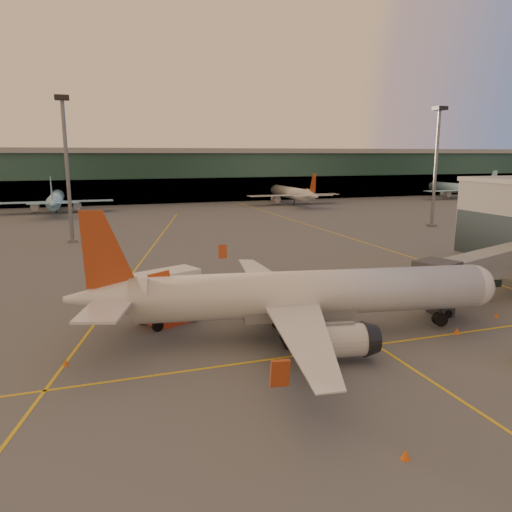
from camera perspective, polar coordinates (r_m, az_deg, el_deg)
name	(u,v)px	position (r m, az deg, el deg)	size (l,w,h in m)	color
ground	(353,378)	(37.31, 11.01, -13.54)	(600.00, 600.00, 0.00)	#4C4F54
taxi_markings	(160,261)	(75.91, -10.91, -0.57)	(100.12, 173.00, 0.01)	yellow
terminal	(139,175)	(171.92, -13.23, 8.96)	(400.00, 20.00, 17.60)	#19382D
mast_west_near	(66,159)	(95.16, -20.85, 10.33)	(2.40, 2.40, 25.60)	slate
mast_east_near	(436,158)	(116.29, 19.92, 10.49)	(2.40, 2.40, 25.60)	slate
distant_aircraft_row	(72,212)	(148.00, -20.25, 4.77)	(290.00, 34.00, 13.00)	#94D6F8
main_airplane	(296,296)	(43.27, 4.58, -4.55)	(37.64, 34.14, 11.40)	silver
jet_bridge	(497,264)	(60.69, 25.88, -0.79)	(24.36, 11.29, 5.71)	slate
catering_truck	(166,294)	(47.49, -10.30, -4.30)	(7.06, 5.12, 5.03)	#C13C1B
cone_nose	(497,315)	(54.47, 25.80, -6.10)	(0.39, 0.39, 0.50)	#EC5C0C
cone_tail	(66,363)	(41.06, -20.94, -11.30)	(0.44, 0.44, 0.56)	#EC5C0C
cone_wing_right	(406,454)	(29.15, 16.72, -20.88)	(0.47, 0.47, 0.60)	#EC5C0C
cone_wing_left	(235,289)	(58.46, -2.41, -3.74)	(0.44, 0.44, 0.55)	#EC5C0C
cone_fwd	(457,331)	(48.26, 21.98, -7.92)	(0.47, 0.47, 0.60)	#EC5C0C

